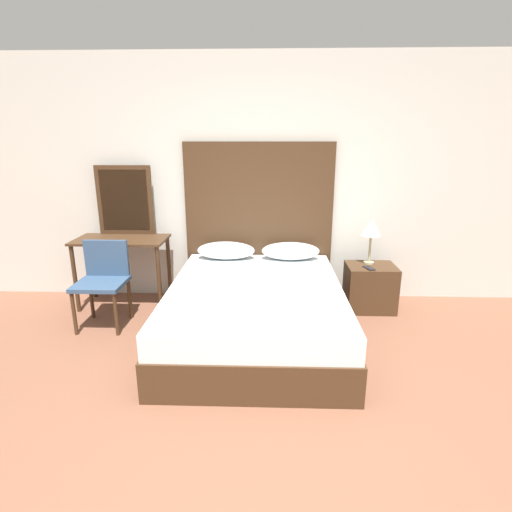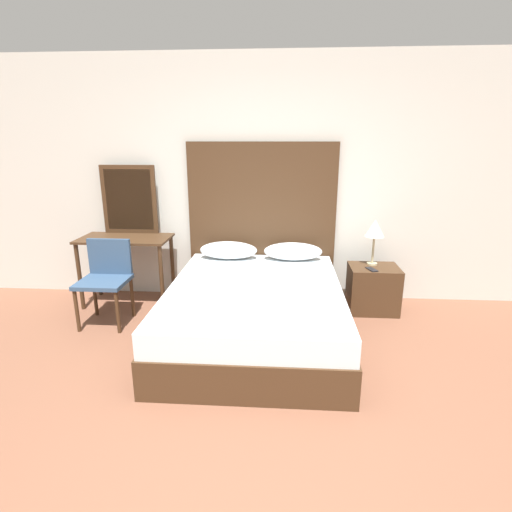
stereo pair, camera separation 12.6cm
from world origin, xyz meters
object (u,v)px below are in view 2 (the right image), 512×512
at_px(phone_on_nightstand, 372,269).
at_px(chair, 106,275).
at_px(bed, 255,312).
at_px(table_lamp, 375,230).
at_px(nightstand, 373,289).
at_px(vanity_desk, 126,249).
at_px(phone_on_bed, 220,281).

xyz_separation_m(phone_on_nightstand, chair, (-2.70, -0.34, -0.01)).
xyz_separation_m(bed, phone_on_nightstand, (1.17, 0.62, 0.24)).
distance_m(bed, table_lamp, 1.59).
height_order(nightstand, vanity_desk, vanity_desk).
bearing_deg(phone_on_bed, vanity_desk, 149.65).
bearing_deg(bed, vanity_desk, 153.23).
distance_m(table_lamp, vanity_desk, 2.72).
distance_m(phone_on_bed, table_lamp, 1.75).
distance_m(phone_on_nightstand, vanity_desk, 2.68).
height_order(phone_on_nightstand, chair, chair).
bearing_deg(nightstand, phone_on_nightstand, -116.97).
xyz_separation_m(table_lamp, chair, (-2.74, -0.53, -0.39)).
distance_m(nightstand, phone_on_nightstand, 0.28).
height_order(nightstand, phone_on_nightstand, phone_on_nightstand).
xyz_separation_m(bed, nightstand, (1.23, 0.72, -0.01)).
distance_m(nightstand, table_lamp, 0.64).
bearing_deg(phone_on_bed, table_lamp, 25.36).
distance_m(phone_on_bed, vanity_desk, 1.35).
xyz_separation_m(bed, chair, (-1.52, 0.28, 0.24)).
xyz_separation_m(phone_on_nightstand, vanity_desk, (-2.67, 0.13, 0.13)).
bearing_deg(phone_on_nightstand, phone_on_bed, -160.12).
distance_m(nightstand, chair, 2.80).
xyz_separation_m(phone_on_bed, phone_on_nightstand, (1.51, 0.55, -0.03)).
bearing_deg(bed, chair, 169.65).
height_order(bed, chair, chair).
bearing_deg(phone_on_nightstand, chair, -172.78).
bearing_deg(phone_on_bed, nightstand, 22.60).
distance_m(table_lamp, phone_on_nightstand, 0.43).
xyz_separation_m(bed, vanity_desk, (-1.50, 0.75, 0.38)).
bearing_deg(vanity_desk, table_lamp, 1.14).
relative_size(table_lamp, vanity_desk, 0.50).
xyz_separation_m(bed, phone_on_bed, (-0.33, 0.07, 0.27)).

